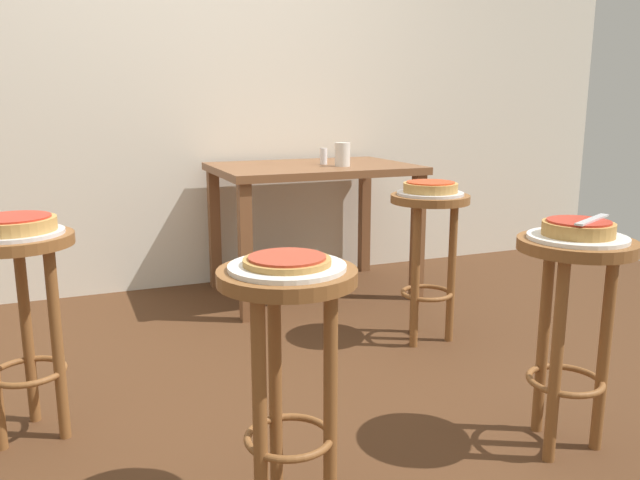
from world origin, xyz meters
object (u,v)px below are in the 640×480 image
(stool_leftside, at_px, (20,293))
(serving_plate_rear, at_px, (430,193))
(pizza_leftside, at_px, (13,224))
(dining_table, at_px, (313,184))
(pizza_foreground, at_px, (578,228))
(serving_plate_leftside, at_px, (14,233))
(condiment_shaker, at_px, (324,156))
(stool_rear, at_px, (429,236))
(stool_middle, at_px, (288,341))
(pizza_middle, at_px, (287,260))
(pizza_rear, at_px, (430,187))
(cup_near_edge, at_px, (342,154))
(stool_foreground, at_px, (572,299))
(pizza_server_knife, at_px, (592,220))
(serving_plate_foreground, at_px, (577,237))
(serving_plate_middle, at_px, (287,267))

(stool_leftside, height_order, serving_plate_rear, serving_plate_rear)
(pizza_leftside, xyz_separation_m, dining_table, (1.44, 1.14, -0.08))
(pizza_foreground, relative_size, serving_plate_leftside, 0.71)
(dining_table, xyz_separation_m, condiment_shaker, (0.07, 0.00, 0.15))
(pizza_leftside, distance_m, stool_rear, 1.67)
(stool_middle, relative_size, pizza_leftside, 2.67)
(stool_leftside, bearing_deg, pizza_middle, -47.94)
(pizza_rear, distance_m, condiment_shaker, 0.90)
(pizza_rear, height_order, cup_near_edge, cup_near_edge)
(stool_rear, distance_m, dining_table, 0.92)
(serving_plate_rear, bearing_deg, stool_rear, 180.00)
(cup_near_edge, bearing_deg, condiment_shaker, 111.19)
(stool_foreground, distance_m, stool_middle, 0.91)
(serving_plate_leftside, height_order, pizza_leftside, pizza_leftside)
(pizza_leftside, xyz_separation_m, pizza_server_knife, (1.57, -0.73, 0.03))
(pizza_middle, relative_size, condiment_shaker, 2.41)
(stool_leftside, bearing_deg, dining_table, 38.48)
(pizza_foreground, height_order, pizza_middle, pizza_foreground)
(serving_plate_foreground, bearing_deg, pizza_server_knife, -33.69)
(stool_middle, relative_size, pizza_server_knife, 3.04)
(pizza_foreground, relative_size, pizza_middle, 0.96)
(condiment_shaker, bearing_deg, serving_plate_leftside, -142.75)
(pizza_leftside, relative_size, condiment_shaker, 2.80)
(stool_middle, xyz_separation_m, serving_plate_middle, (0.00, 0.00, 0.19))
(dining_table, bearing_deg, serving_plate_rear, -77.29)
(serving_plate_foreground, distance_m, serving_plate_leftside, 1.70)
(stool_foreground, relative_size, serving_plate_leftside, 2.29)
(stool_foreground, relative_size, serving_plate_foreground, 2.31)
(stool_middle, height_order, serving_plate_rear, serving_plate_rear)
(stool_leftside, xyz_separation_m, serving_plate_rear, (1.64, 0.26, 0.19))
(pizza_foreground, distance_m, stool_rear, 0.99)
(stool_foreground, bearing_deg, pizza_server_knife, -33.69)
(pizza_foreground, xyz_separation_m, serving_plate_middle, (-0.91, 0.00, -0.03))
(serving_plate_rear, xyz_separation_m, pizza_rear, (-0.00, 0.00, 0.03))
(stool_leftside, height_order, pizza_server_knife, pizza_server_knife)
(stool_rear, height_order, dining_table, dining_table)
(dining_table, bearing_deg, stool_middle, -113.50)
(pizza_rear, height_order, condiment_shaker, condiment_shaker)
(stool_foreground, height_order, serving_plate_rear, serving_plate_rear)
(serving_plate_rear, bearing_deg, dining_table, 102.71)
(serving_plate_leftside, relative_size, pizza_server_knife, 1.33)
(stool_foreground, bearing_deg, stool_rear, 84.37)
(pizza_leftside, relative_size, stool_rear, 0.37)
(cup_near_edge, bearing_deg, stool_foreground, -90.42)
(stool_middle, bearing_deg, condiment_shaker, 64.82)
(serving_plate_foreground, height_order, condiment_shaker, condiment_shaker)
(stool_foreground, xyz_separation_m, cup_near_edge, (0.01, 1.71, 0.31))
(condiment_shaker, relative_size, pizza_server_knife, 0.41)
(serving_plate_middle, height_order, pizza_rear, pizza_rear)
(serving_plate_foreground, bearing_deg, dining_table, 93.25)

